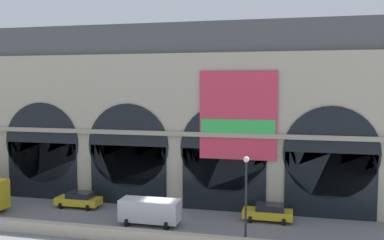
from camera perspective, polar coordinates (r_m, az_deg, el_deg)
ground_plane at (r=38.45m, az=-4.41°, el=-13.66°), size 200.00×200.00×0.00m
quay_parapet_wall at (r=34.15m, az=-6.89°, el=-15.24°), size 90.00×0.70×0.97m
station_building at (r=44.00m, az=-1.35°, el=0.53°), size 50.70×5.90×18.22m
car_midwest at (r=44.19m, az=-14.94°, el=-10.26°), size 4.40×2.22×1.55m
van_center at (r=37.86m, az=-5.67°, el=-11.99°), size 5.20×2.48×2.20m
car_mideast at (r=39.29m, az=10.20°, el=-12.09°), size 4.40×2.22×1.55m
street_lamp_quayside at (r=31.98m, az=7.25°, el=-9.27°), size 0.44×0.44×6.90m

